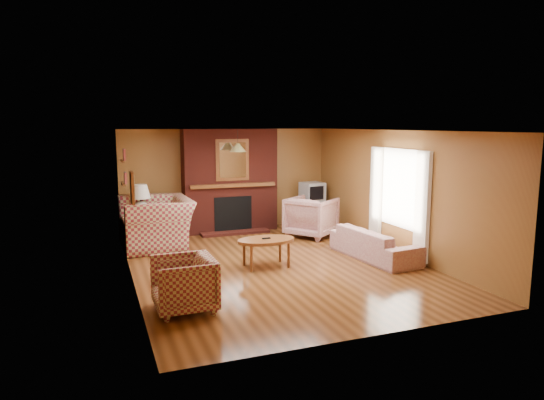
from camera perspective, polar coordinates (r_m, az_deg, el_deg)
name	(u,v)px	position (r m, az deg, el deg)	size (l,w,h in m)	color
floor	(275,264)	(8.88, 0.36, -7.51)	(6.50, 6.50, 0.00)	#4C2910
ceiling	(275,131)	(8.52, 0.38, 8.17)	(6.50, 6.50, 0.00)	white
wall_back	(227,179)	(11.69, -5.31, 2.43)	(6.50, 6.50, 0.00)	olive
wall_front	(375,239)	(5.75, 12.00, -4.46)	(6.50, 6.50, 0.00)	olive
wall_left	(129,207)	(8.08, -16.43, -0.79)	(6.50, 6.50, 0.00)	olive
wall_right	(394,192)	(9.78, 14.19, 0.94)	(6.50, 6.50, 0.00)	olive
fireplace	(230,181)	(11.43, -4.96, 2.21)	(2.20, 0.82, 2.40)	#531912
window_right	(398,197)	(9.60, 14.62, 0.33)	(0.10, 1.85, 2.00)	beige
bookshelf	(124,168)	(9.91, -17.03, 3.63)	(0.09, 0.55, 0.71)	brown
botanical_print	(132,187)	(7.74, -16.13, 1.43)	(0.05, 0.40, 0.50)	brown
pendant_light	(238,148)	(10.71, -4.03, 6.16)	(0.36, 0.36, 0.48)	black
plaid_loveseat	(156,223)	(10.25, -13.47, -2.60)	(1.56, 1.37, 1.02)	maroon
plaid_armchair	(184,284)	(6.75, -10.34, -9.70)	(0.80, 0.82, 0.75)	maroon
floral_sofa	(374,243)	(9.38, 11.97, -5.03)	(1.93, 0.75, 0.56)	#C6B099
floral_armchair	(311,217)	(10.94, 4.65, -1.99)	(0.95, 0.98, 0.89)	#C6B099
coffee_table	(266,242)	(8.59, -0.68, -4.95)	(1.03, 0.64, 0.53)	brown
side_table	(142,230)	(10.69, -15.05, -3.41)	(0.43, 0.43, 0.57)	brown
table_lamp	(141,199)	(10.57, -15.19, 0.13)	(0.42, 0.42, 0.69)	silver
tv_stand	(312,213)	(12.10, 4.72, -1.58)	(0.57, 0.52, 0.63)	black
crt_tv	(312,192)	(12.01, 4.77, 0.97)	(0.56, 0.56, 0.46)	#AAADB2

